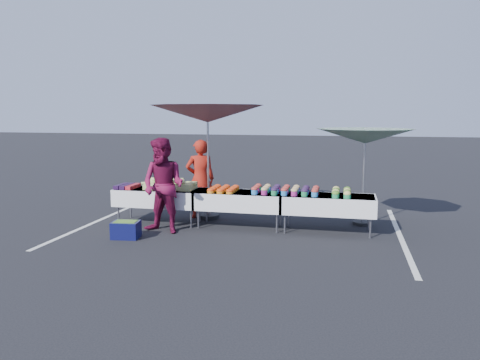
% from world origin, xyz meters
% --- Properties ---
extents(ground, '(80.00, 80.00, 0.00)m').
position_xyz_m(ground, '(0.00, 0.00, 0.00)').
color(ground, black).
extents(stripe_left, '(0.10, 5.00, 0.00)m').
position_xyz_m(stripe_left, '(-3.20, 0.00, 0.00)').
color(stripe_left, silver).
rests_on(stripe_left, ground).
extents(stripe_right, '(0.10, 5.00, 0.00)m').
position_xyz_m(stripe_right, '(3.20, 0.00, 0.00)').
color(stripe_right, silver).
rests_on(stripe_right, ground).
extents(table_left, '(1.86, 0.81, 0.75)m').
position_xyz_m(table_left, '(-1.80, 0.00, 0.58)').
color(table_left, white).
rests_on(table_left, ground).
extents(table_center, '(1.86, 0.81, 0.75)m').
position_xyz_m(table_center, '(0.00, 0.00, 0.58)').
color(table_center, white).
rests_on(table_center, ground).
extents(table_right, '(1.86, 0.81, 0.75)m').
position_xyz_m(table_right, '(1.80, 0.00, 0.58)').
color(table_right, white).
rests_on(table_right, ground).
extents(berry_punnets, '(0.40, 0.54, 0.08)m').
position_xyz_m(berry_punnets, '(-2.51, -0.06, 0.79)').
color(berry_punnets, black).
rests_on(berry_punnets, table_left).
extents(corn_pile, '(1.16, 0.57, 0.26)m').
position_xyz_m(corn_pile, '(-1.56, 0.04, 0.84)').
color(corn_pile, '#B1CF6A').
rests_on(corn_pile, table_left).
extents(plastic_bags, '(0.30, 0.25, 0.05)m').
position_xyz_m(plastic_bags, '(-1.50, -0.30, 0.78)').
color(plastic_bags, white).
rests_on(plastic_bags, table_left).
extents(carrot_bowls, '(0.55, 0.69, 0.11)m').
position_xyz_m(carrot_bowls, '(-0.35, -0.01, 0.80)').
color(carrot_bowls, orange).
rests_on(carrot_bowls, table_center).
extents(potato_cups, '(1.34, 0.58, 0.16)m').
position_xyz_m(potato_cups, '(0.95, 0.00, 0.83)').
color(potato_cups, '#2B7DCB').
rests_on(potato_cups, table_right).
extents(bean_baskets, '(0.36, 0.68, 0.15)m').
position_xyz_m(bean_baskets, '(2.06, -0.01, 0.82)').
color(bean_baskets, '#21854E').
rests_on(bean_baskets, table_right).
extents(vendor, '(0.76, 0.64, 1.78)m').
position_xyz_m(vendor, '(-1.08, 0.70, 0.89)').
color(vendor, '#A51E12').
rests_on(vendor, ground).
extents(customer, '(1.05, 0.89, 1.89)m').
position_xyz_m(customer, '(-1.39, -0.75, 0.95)').
color(customer, maroon).
rests_on(customer, ground).
extents(umbrella_left, '(3.35, 3.35, 2.58)m').
position_xyz_m(umbrella_left, '(-0.89, 0.66, 2.34)').
color(umbrella_left, black).
rests_on(umbrella_left, ground).
extents(umbrella_right, '(2.03, 2.03, 2.07)m').
position_xyz_m(umbrella_right, '(2.50, 0.79, 1.88)').
color(umbrella_right, black).
rests_on(umbrella_right, ground).
extents(storage_bin, '(0.55, 0.43, 0.33)m').
position_xyz_m(storage_bin, '(-1.94, -1.32, 0.17)').
color(storage_bin, '#0C0F40').
rests_on(storage_bin, ground).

